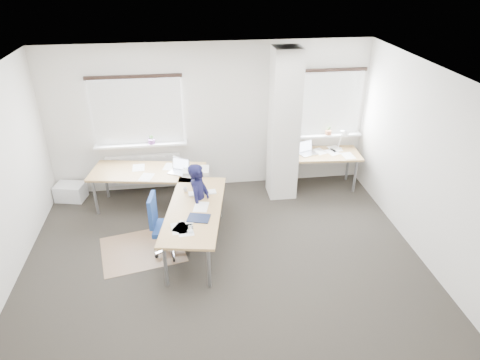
{
  "coord_description": "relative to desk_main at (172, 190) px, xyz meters",
  "views": [
    {
      "loc": [
        -0.44,
        -5.1,
        4.17
      ],
      "look_at": [
        0.36,
        0.9,
        0.91
      ],
      "focal_mm": 32.0,
      "sensor_mm": 36.0,
      "label": 1
    }
  ],
  "objects": [
    {
      "name": "person",
      "position": [
        0.42,
        -0.36,
        -0.04
      ],
      "size": [
        0.45,
        0.55,
        1.31
      ],
      "primitive_type": "imported",
      "rotation": [
        0.0,
        0.0,
        1.24
      ],
      "color": "black",
      "rests_on": "ground"
    },
    {
      "name": "white_crate",
      "position": [
        -1.95,
        1.14,
        -0.54
      ],
      "size": [
        0.59,
        0.47,
        0.31
      ],
      "primitive_type": "cube",
      "rotation": [
        0.0,
        0.0,
        -0.22
      ],
      "color": "white",
      "rests_on": "ground"
    },
    {
      "name": "floor_mat",
      "position": [
        -0.52,
        -0.63,
        -0.69
      ],
      "size": [
        1.43,
        1.29,
        0.01
      ],
      "primitive_type": "cube",
      "rotation": [
        0.0,
        0.0,
        0.21
      ],
      "color": "brown",
      "rests_on": "ground"
    },
    {
      "name": "room_shell",
      "position": [
        0.92,
        -0.66,
        1.05
      ],
      "size": [
        6.04,
        5.04,
        2.82
      ],
      "color": "silver",
      "rests_on": "ground"
    },
    {
      "name": "desk_main",
      "position": [
        0.0,
        0.0,
        0.0
      ],
      "size": [
        2.4,
        2.98,
        0.96
      ],
      "rotation": [
        0.0,
        0.0,
        -0.17
      ],
      "color": "#A27745",
      "rests_on": "ground"
    },
    {
      "name": "task_chair",
      "position": [
        -0.1,
        -0.75,
        -0.41
      ],
      "size": [
        0.55,
        0.55,
        1.01
      ],
      "rotation": [
        0.0,
        0.0,
        -0.14
      ],
      "color": "navy",
      "rests_on": "ground"
    },
    {
      "name": "desk_side",
      "position": [
        2.88,
        1.0,
        -0.01
      ],
      "size": [
        1.45,
        0.8,
        1.22
      ],
      "rotation": [
        0.0,
        0.0,
        -0.07
      ],
      "color": "#A27745",
      "rests_on": "ground"
    },
    {
      "name": "ground",
      "position": [
        0.74,
        -1.11,
        -0.69
      ],
      "size": [
        6.0,
        6.0,
        0.0
      ],
      "primitive_type": "plane",
      "color": "black",
      "rests_on": "ground"
    }
  ]
}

